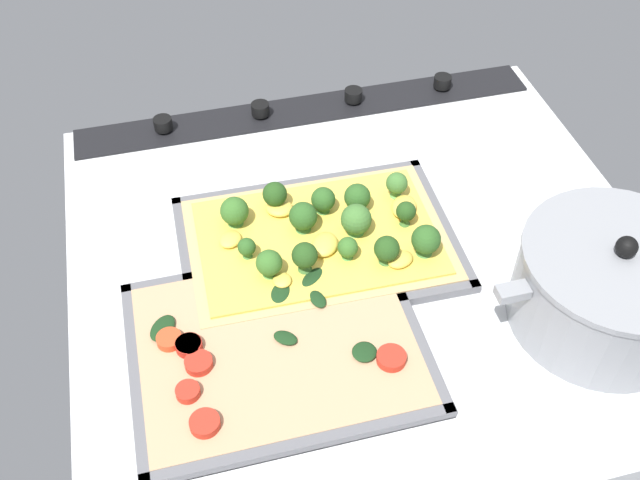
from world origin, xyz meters
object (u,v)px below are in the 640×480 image
at_px(broccoli_pizza, 323,234).
at_px(baking_tray_back, 277,349).
at_px(veggie_pizza_back, 273,346).
at_px(baking_tray_front, 318,245).
at_px(cooking_pot, 609,287).

height_order(broccoli_pizza, baking_tray_back, broccoli_pizza).
bearing_deg(broccoli_pizza, veggie_pizza_back, 56.70).
bearing_deg(baking_tray_front, broccoli_pizza, -179.43).
bearing_deg(baking_tray_back, broccoli_pizza, -122.04).
height_order(broccoli_pizza, cooking_pot, cooking_pot).
distance_m(broccoli_pizza, veggie_pizza_back, 0.18).
relative_size(veggie_pizza_back, cooking_pot, 1.08).
bearing_deg(broccoli_pizza, cooking_pot, 145.97).
bearing_deg(veggie_pizza_back, broccoli_pizza, -123.30).
bearing_deg(cooking_pot, baking_tray_back, -6.97).
bearing_deg(baking_tray_back, cooking_pot, 173.03).
bearing_deg(baking_tray_front, veggie_pizza_back, 58.69).
xyz_separation_m(baking_tray_back, cooking_pot, (-0.38, 0.05, 0.05)).
bearing_deg(baking_tray_front, baking_tray_back, 60.01).
distance_m(baking_tray_front, broccoli_pizza, 0.02).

